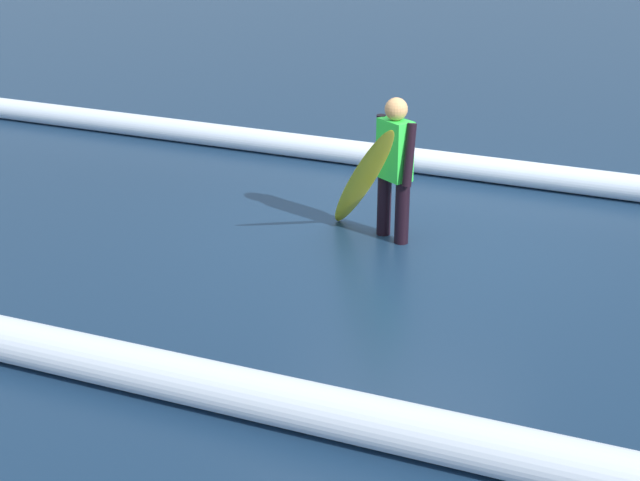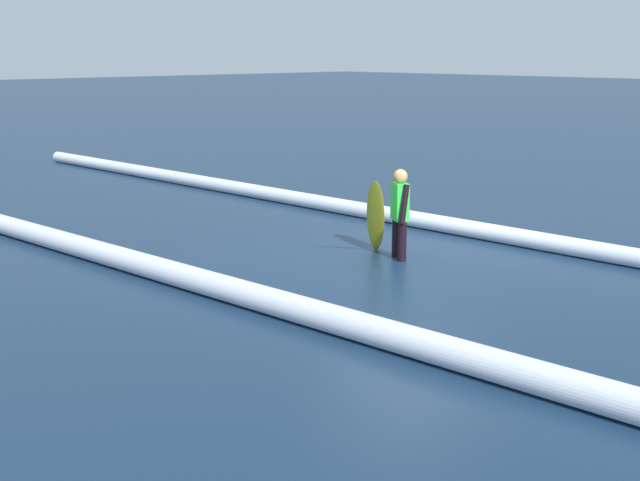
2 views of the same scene
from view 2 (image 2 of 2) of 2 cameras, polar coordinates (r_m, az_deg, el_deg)
ground_plane at (r=13.60m, az=5.78°, el=-1.24°), size 170.34×170.34×0.00m
surfer at (r=13.45m, az=5.30°, el=2.06°), size 0.46×0.37×1.42m
surfboard at (r=13.35m, az=3.70°, el=1.54°), size 1.18×1.29×1.39m
wave_crest_foreground at (r=16.88m, az=2.86°, el=2.02°), size 24.30×0.72×0.30m
wave_crest_midground at (r=10.03m, az=0.74°, el=-5.19°), size 18.97×1.22×0.34m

